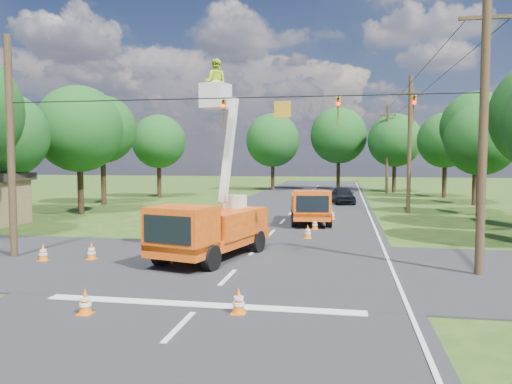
% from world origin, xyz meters
% --- Properties ---
extents(ground, '(140.00, 140.00, 0.00)m').
position_xyz_m(ground, '(0.00, 20.00, 0.00)').
color(ground, '#234414').
rests_on(ground, ground).
extents(road_main, '(12.00, 100.00, 0.06)m').
position_xyz_m(road_main, '(0.00, 20.00, 0.00)').
color(road_main, black).
rests_on(road_main, ground).
extents(road_cross, '(56.00, 10.00, 0.07)m').
position_xyz_m(road_cross, '(0.00, 2.00, 0.00)').
color(road_cross, black).
rests_on(road_cross, ground).
extents(stop_bar, '(9.00, 0.45, 0.02)m').
position_xyz_m(stop_bar, '(0.00, -3.20, 0.00)').
color(stop_bar, silver).
rests_on(stop_bar, ground).
extents(edge_line, '(0.12, 90.00, 0.02)m').
position_xyz_m(edge_line, '(5.60, 20.00, 0.00)').
color(edge_line, silver).
rests_on(edge_line, ground).
extents(bucket_truck, '(3.81, 6.58, 8.03)m').
position_xyz_m(bucket_truck, '(-1.42, 2.96, 1.71)').
color(bucket_truck, orange).
rests_on(bucket_truck, ground).
extents(second_truck, '(2.84, 6.01, 2.17)m').
position_xyz_m(second_truck, '(1.78, 14.41, 1.13)').
color(second_truck, orange).
rests_on(second_truck, ground).
extents(ground_worker, '(0.76, 0.71, 1.75)m').
position_xyz_m(ground_worker, '(-2.74, 1.68, 0.88)').
color(ground_worker, '#E64C13').
rests_on(ground_worker, ground).
extents(distant_car, '(2.48, 4.68, 1.52)m').
position_xyz_m(distant_car, '(3.68, 28.41, 0.76)').
color(distant_car, black).
rests_on(distant_car, ground).
extents(traffic_cone_0, '(0.38, 0.38, 0.71)m').
position_xyz_m(traffic_cone_0, '(-2.73, -4.48, 0.36)').
color(traffic_cone_0, orange).
rests_on(traffic_cone_0, ground).
extents(traffic_cone_1, '(0.38, 0.38, 0.71)m').
position_xyz_m(traffic_cone_1, '(1.18, -3.72, 0.36)').
color(traffic_cone_1, orange).
rests_on(traffic_cone_1, ground).
extents(traffic_cone_2, '(0.38, 0.38, 0.71)m').
position_xyz_m(traffic_cone_2, '(2.05, 8.76, 0.36)').
color(traffic_cone_2, orange).
rests_on(traffic_cone_2, ground).
extents(traffic_cone_3, '(0.38, 0.38, 0.71)m').
position_xyz_m(traffic_cone_3, '(2.22, 11.89, 0.36)').
color(traffic_cone_3, orange).
rests_on(traffic_cone_3, ground).
extents(traffic_cone_4, '(0.38, 0.38, 0.71)m').
position_xyz_m(traffic_cone_4, '(-6.08, 2.03, 0.36)').
color(traffic_cone_4, orange).
rests_on(traffic_cone_4, ground).
extents(traffic_cone_5, '(0.38, 0.38, 0.71)m').
position_xyz_m(traffic_cone_5, '(-7.81, 1.43, 0.36)').
color(traffic_cone_5, orange).
rests_on(traffic_cone_5, ground).
extents(traffic_cone_7, '(0.38, 0.38, 0.71)m').
position_xyz_m(traffic_cone_7, '(3.07, 16.70, 0.36)').
color(traffic_cone_7, orange).
rests_on(traffic_cone_7, ground).
extents(pole_right_near, '(1.80, 0.30, 10.00)m').
position_xyz_m(pole_right_near, '(8.50, 2.00, 5.11)').
color(pole_right_near, '#4C3823').
rests_on(pole_right_near, ground).
extents(pole_right_mid, '(1.80, 0.30, 10.00)m').
position_xyz_m(pole_right_mid, '(8.50, 22.00, 5.11)').
color(pole_right_mid, '#4C3823').
rests_on(pole_right_mid, ground).
extents(pole_right_far, '(1.80, 0.30, 10.00)m').
position_xyz_m(pole_right_far, '(8.50, 42.00, 5.11)').
color(pole_right_far, '#4C3823').
rests_on(pole_right_far, ground).
extents(pole_left, '(0.30, 0.30, 9.00)m').
position_xyz_m(pole_left, '(-9.50, 2.00, 4.50)').
color(pole_left, '#4C3823').
rests_on(pole_left, ground).
extents(signal_span, '(18.00, 0.29, 1.07)m').
position_xyz_m(signal_span, '(2.23, 1.99, 5.88)').
color(signal_span, black).
rests_on(signal_span, ground).
extents(tree_left_c, '(5.20, 5.20, 8.06)m').
position_xyz_m(tree_left_c, '(-16.50, 11.00, 5.44)').
color(tree_left_c, '#382616').
rests_on(tree_left_c, ground).
extents(tree_left_d, '(6.20, 6.20, 9.24)m').
position_xyz_m(tree_left_d, '(-15.00, 17.00, 6.12)').
color(tree_left_d, '#382616').
rests_on(tree_left_d, ground).
extents(tree_left_e, '(5.80, 5.80, 9.41)m').
position_xyz_m(tree_left_e, '(-16.80, 24.00, 6.49)').
color(tree_left_e, '#382616').
rests_on(tree_left_e, ground).
extents(tree_left_f, '(5.40, 5.40, 8.40)m').
position_xyz_m(tree_left_f, '(-14.80, 32.00, 5.69)').
color(tree_left_f, '#382616').
rests_on(tree_left_f, ground).
extents(tree_right_c, '(5.00, 5.00, 7.83)m').
position_xyz_m(tree_right_c, '(13.20, 21.00, 5.31)').
color(tree_right_c, '#382616').
rests_on(tree_right_c, ground).
extents(tree_right_d, '(6.00, 6.00, 9.70)m').
position_xyz_m(tree_right_d, '(14.80, 29.00, 6.68)').
color(tree_right_d, '#382616').
rests_on(tree_right_d, ground).
extents(tree_right_e, '(5.60, 5.60, 8.63)m').
position_xyz_m(tree_right_e, '(13.80, 37.00, 5.81)').
color(tree_right_e, '#382616').
rests_on(tree_right_e, ground).
extents(tree_far_a, '(6.60, 6.60, 9.50)m').
position_xyz_m(tree_far_a, '(-5.00, 45.00, 6.19)').
color(tree_far_a, '#382616').
rests_on(tree_far_a, ground).
extents(tree_far_b, '(7.00, 7.00, 10.32)m').
position_xyz_m(tree_far_b, '(3.00, 47.00, 6.81)').
color(tree_far_b, '#382616').
rests_on(tree_far_b, ground).
extents(tree_far_c, '(6.20, 6.20, 9.18)m').
position_xyz_m(tree_far_c, '(9.50, 44.00, 6.06)').
color(tree_far_c, '#382616').
rests_on(tree_far_c, ground).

